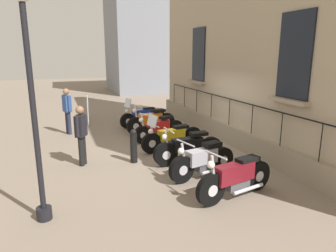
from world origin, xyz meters
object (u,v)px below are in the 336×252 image
at_px(pedestrian_walking, 81,132).
at_px(bollard, 134,146).
at_px(motorcycle_blue, 143,116).
at_px(motorcycle_red, 159,129).
at_px(crowd_barrier, 88,109).
at_px(motorcycle_orange, 151,121).
at_px(motorcycle_maroon, 235,178).
at_px(lamppost, 33,105).
at_px(pedestrian_standing, 67,108).
at_px(motorcycle_black, 189,148).
at_px(motorcycle_silver, 203,161).
at_px(motorcycle_yellow, 172,137).

bearing_deg(pedestrian_walking, bollard, 167.80).
relative_size(motorcycle_blue, motorcycle_red, 1.03).
bearing_deg(crowd_barrier, motorcycle_orange, 125.69).
relative_size(motorcycle_blue, bollard, 2.16).
relative_size(motorcycle_blue, pedestrian_walking, 1.26).
bearing_deg(bollard, motorcycle_orange, -115.66).
relative_size(motorcycle_red, motorcycle_maroon, 1.00).
bearing_deg(crowd_barrier, lamppost, 78.68).
xyz_separation_m(motorcycle_orange, pedestrian_walking, (2.82, 2.71, 0.47)).
bearing_deg(bollard, pedestrian_standing, -67.82).
height_order(motorcycle_orange, pedestrian_standing, pedestrian_standing).
distance_m(motorcycle_black, bollard, 1.55).
bearing_deg(motorcycle_orange, motorcycle_black, 89.97).
distance_m(motorcycle_silver, bollard, 2.12).
height_order(motorcycle_blue, motorcycle_orange, motorcycle_blue).
bearing_deg(motorcycle_black, motorcycle_maroon, 91.82).
height_order(motorcycle_red, lamppost, lamppost).
relative_size(motorcycle_orange, motorcycle_black, 0.98).
distance_m(motorcycle_silver, lamppost, 4.13).
bearing_deg(motorcycle_black, motorcycle_blue, -89.63).
bearing_deg(motorcycle_orange, motorcycle_yellow, 89.55).
xyz_separation_m(motorcycle_silver, pedestrian_standing, (2.94, -5.53, 0.56)).
xyz_separation_m(lamppost, pedestrian_walking, (-0.94, -2.71, -1.23)).
height_order(motorcycle_silver, pedestrian_walking, pedestrian_walking).
distance_m(motorcycle_black, pedestrian_standing, 5.43).
xyz_separation_m(lamppost, bollard, (-2.32, -2.41, -1.68)).
height_order(motorcycle_silver, crowd_barrier, crowd_barrier).
xyz_separation_m(motorcycle_orange, motorcycle_silver, (0.09, 4.64, -0.04)).
relative_size(lamppost, crowd_barrier, 1.95).
xyz_separation_m(motorcycle_maroon, pedestrian_walking, (2.89, -3.16, 0.49)).
xyz_separation_m(motorcycle_red, motorcycle_black, (-0.04, 2.50, 0.02)).
distance_m(motorcycle_yellow, lamppost, 5.16).
xyz_separation_m(motorcycle_maroon, bollard, (1.52, -2.86, 0.04)).
bearing_deg(motorcycle_blue, motorcycle_black, 90.37).
distance_m(motorcycle_yellow, bollard, 1.59).
distance_m(bollard, pedestrian_standing, 4.24).
bearing_deg(crowd_barrier, motorcycle_blue, 139.27).
relative_size(motorcycle_yellow, motorcycle_maroon, 1.07).
bearing_deg(motorcycle_yellow, pedestrian_standing, -46.75).
distance_m(motorcycle_orange, pedestrian_walking, 3.94).
bearing_deg(pedestrian_walking, motorcycle_black, 162.86).
bearing_deg(bollard, pedestrian_walking, -12.20).
xyz_separation_m(bollard, pedestrian_standing, (1.59, -3.90, 0.51)).
bearing_deg(motorcycle_yellow, motorcycle_black, 90.72).
relative_size(motorcycle_black, pedestrian_walking, 1.27).
bearing_deg(motorcycle_yellow, crowd_barrier, -68.35).
distance_m(motorcycle_red, motorcycle_silver, 3.56).
bearing_deg(motorcycle_blue, crowd_barrier, -40.73).
bearing_deg(motorcycle_maroon, motorcycle_red, -88.67).
bearing_deg(motorcycle_orange, motorcycle_blue, -88.34).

